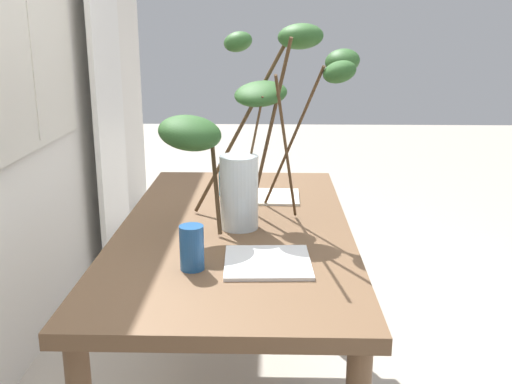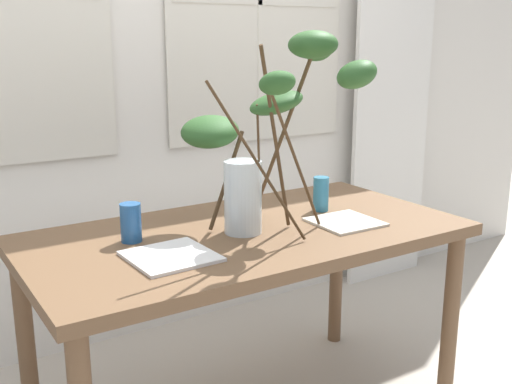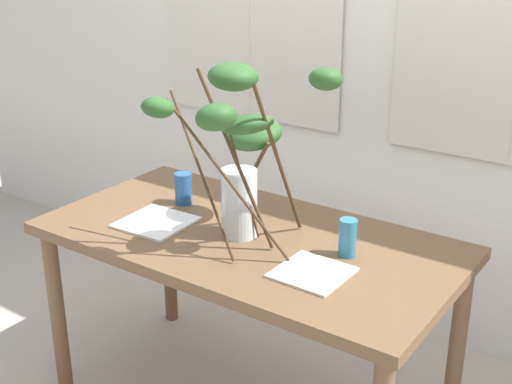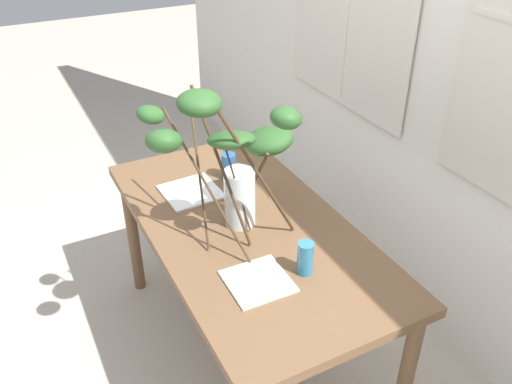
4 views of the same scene
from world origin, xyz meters
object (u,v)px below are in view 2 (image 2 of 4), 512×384
Objects in this scene: drinking_glass_blue_left at (131,223)px; plate_square_right at (345,222)px; drinking_glass_blue_right at (321,194)px; dining_table at (247,253)px; vase_with_branches at (259,132)px; plate_square_left at (171,256)px.

plate_square_right is at bearing -16.94° from drinking_glass_blue_left.
dining_table is at bearing -171.41° from drinking_glass_blue_right.
vase_with_branches reaches higher than dining_table.
plate_square_left is at bearing -169.54° from vase_with_branches.
dining_table is 0.41m from drinking_glass_blue_right.
drinking_glass_blue_right is 0.20m from plate_square_right.
dining_table is at bearing 18.72° from plate_square_left.
dining_table is 2.11× the size of vase_with_branches.
drinking_glass_blue_right is (0.77, -0.04, 0.00)m from drinking_glass_blue_left.
drinking_glass_blue_right is at bearing 16.61° from vase_with_branches.
drinking_glass_blue_left is at bearing 160.04° from vase_with_branches.
plate_square_right reaches higher than dining_table.
dining_table is at bearing 159.97° from plate_square_right.
plate_square_right is at bearing -0.73° from plate_square_left.
plate_square_left is at bearing -161.28° from dining_table.
vase_with_branches reaches higher than drinking_glass_blue_left.
plate_square_right is (0.74, -0.22, -0.06)m from drinking_glass_blue_left.
dining_table is 6.14× the size of plate_square_left.
plate_square_right is (-0.03, -0.18, -0.06)m from drinking_glass_blue_right.
drinking_glass_blue_left reaches higher than plate_square_right.
vase_with_branches is 5.60× the size of drinking_glass_blue_left.
vase_with_branches is at bearing 166.94° from plate_square_right.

